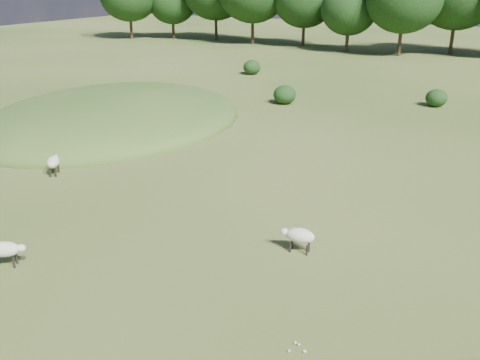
% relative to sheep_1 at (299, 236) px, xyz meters
% --- Properties ---
extents(ground, '(160.00, 160.00, 0.00)m').
position_rel_sheep_1_xyz_m(ground, '(-5.98, 19.04, -0.64)').
color(ground, '#314F18').
rests_on(ground, ground).
extents(mound, '(16.00, 20.00, 4.00)m').
position_rel_sheep_1_xyz_m(mound, '(-17.98, 11.04, -0.64)').
color(mound, '#33561E').
rests_on(mound, ground).
extents(shrubs, '(20.16, 12.17, 1.43)m').
position_rel_sheep_1_xyz_m(shrubs, '(-9.92, 26.40, 0.05)').
color(shrubs, black).
rests_on(shrubs, ground).
extents(sheep_1, '(1.30, 0.66, 0.92)m').
position_rel_sheep_1_xyz_m(sheep_1, '(0.00, 0.00, 0.00)').
color(sheep_1, beige).
rests_on(sheep_1, ground).
extents(sheep_2, '(1.06, 1.31, 0.94)m').
position_rel_sheep_1_xyz_m(sheep_2, '(-13.67, 1.69, 0.01)').
color(sheep_2, beige).
rests_on(sheep_2, ground).
extents(sheep_3, '(1.28, 0.98, 0.90)m').
position_rel_sheep_1_xyz_m(sheep_3, '(-8.33, -5.57, -0.01)').
color(sheep_3, beige).
rests_on(sheep_3, ground).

